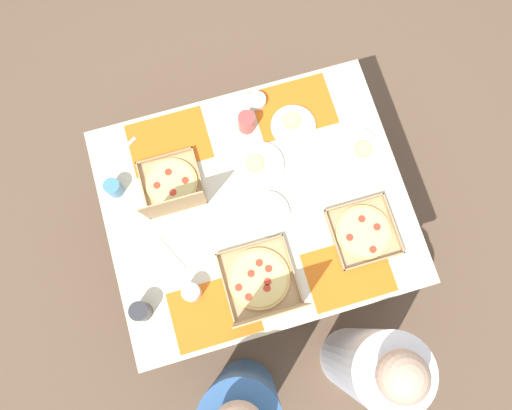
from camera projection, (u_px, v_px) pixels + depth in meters
name	position (u px, v px, depth m)	size (l,w,h in m)	color
ground_plane	(256.00, 234.00, 2.96)	(6.00, 6.00, 0.00)	brown
dining_table	(256.00, 210.00, 2.35)	(1.32, 1.09, 0.73)	#3F3328
placemat_near_left	(294.00, 107.00, 2.35)	(0.36, 0.26, 0.00)	orange
placemat_near_right	(169.00, 141.00, 2.31)	(0.36, 0.26, 0.00)	orange
placemat_far_left	(349.00, 273.00, 2.18)	(0.36, 0.26, 0.00)	orange
placemat_far_right	(214.00, 312.00, 2.14)	(0.36, 0.26, 0.00)	orange
pizza_box_edge_far	(172.00, 188.00, 2.22)	(0.26, 0.29, 0.30)	tan
pizza_box_corner_right	(261.00, 286.00, 2.12)	(0.30, 0.32, 0.34)	tan
pizza_box_center	(363.00, 232.00, 2.21)	(0.27, 0.27, 0.04)	tan
plate_near_right	(358.00, 149.00, 2.30)	(0.20, 0.20, 0.03)	white
plate_near_left	(260.00, 164.00, 2.28)	(0.21, 0.21, 0.03)	white
plate_far_left	(293.00, 126.00, 2.32)	(0.21, 0.21, 0.03)	white
plate_middle	(267.00, 213.00, 2.23)	(0.20, 0.20, 0.02)	white
cup_clear_left	(192.00, 293.00, 2.11)	(0.08, 0.08, 0.10)	silver
cup_clear_right	(247.00, 122.00, 2.28)	(0.08, 0.08, 0.11)	#BF4742
cup_red	(141.00, 311.00, 2.09)	(0.08, 0.08, 0.11)	#333338
cup_dark	(114.00, 188.00, 2.22)	(0.07, 0.07, 0.09)	teal
condiment_bowl	(257.00, 101.00, 2.34)	(0.09, 0.09, 0.04)	white
fork_by_far_right	(172.00, 255.00, 2.19)	(0.19, 0.02, 0.01)	#B7B7BC
fork_by_near_left	(120.00, 152.00, 2.30)	(0.19, 0.02, 0.01)	#B7B7BC
diner_left_seat	(369.00, 365.00, 2.30)	(0.32, 0.32, 1.15)	white
diner_right_seat	(243.00, 405.00, 2.25)	(0.32, 0.32, 1.18)	#33598C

